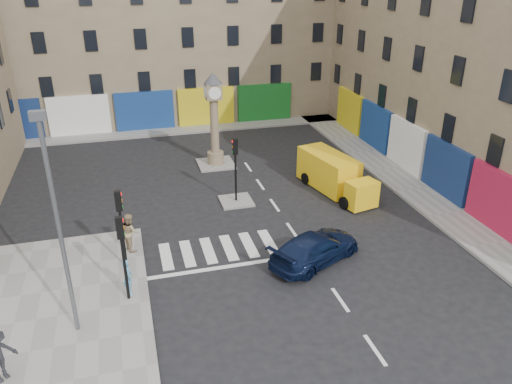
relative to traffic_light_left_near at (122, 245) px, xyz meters
name	(u,v)px	position (x,y,z in m)	size (l,w,h in m)	color
ground	(322,273)	(8.30, -0.20, -2.62)	(120.00, 120.00, 0.00)	black
sidewalk_left	(54,349)	(-2.70, -2.20, -2.55)	(7.00, 16.00, 0.15)	gray
sidewalk_right	(387,169)	(17.00, 9.80, -2.55)	(2.60, 30.00, 0.15)	gray
sidewalk_far	(172,130)	(4.30, 22.00, -2.55)	(32.00, 2.40, 0.15)	gray
island_near	(236,201)	(6.30, 7.80, -2.56)	(1.80, 1.80, 0.12)	gray
island_far	(216,164)	(6.30, 13.80, -2.56)	(2.40, 2.40, 0.12)	gray
building_right	(492,42)	(23.30, 9.80, 5.38)	(10.00, 30.00, 16.00)	#8B795B
building_far	(157,14)	(4.30, 27.80, 5.88)	(32.00, 10.00, 17.00)	#8D795E
traffic_light_left_near	(122,245)	(0.00, 0.00, 0.00)	(0.28, 0.22, 3.70)	black
traffic_light_left_far	(120,217)	(0.00, 2.40, 0.00)	(0.28, 0.22, 3.70)	black
traffic_light_island	(235,160)	(6.30, 7.80, -0.03)	(0.28, 0.22, 3.70)	black
lamp_post	(57,218)	(-1.90, -1.40, 2.17)	(0.50, 0.25, 8.30)	#595B60
clock_pillar	(214,114)	(6.30, 13.80, 0.93)	(1.20, 1.20, 6.10)	#8B795B
navy_sedan	(315,248)	(8.36, 0.81, -1.93)	(1.95, 4.78, 1.39)	black
yellow_van	(334,175)	(12.27, 7.77, -1.56)	(2.99, 6.08, 2.13)	yellow
pedestrian_blue	(128,277)	(0.05, 0.34, -1.67)	(0.58, 0.38, 1.59)	#599ECC
pedestrian_tan	(130,232)	(0.30, 3.88, -1.55)	(0.90, 0.70, 1.84)	#9A825E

